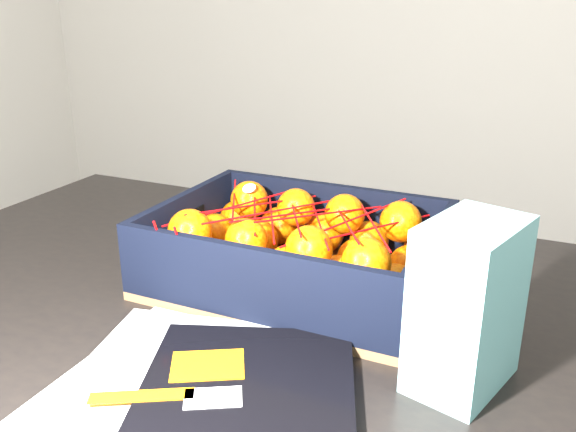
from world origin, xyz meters
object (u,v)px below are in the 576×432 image
at_px(table, 253,371).
at_px(magazine_stack, 190,394).
at_px(retail_carton, 467,305).
at_px(produce_crate, 297,262).

bearing_deg(table, magazine_stack, -79.23).
distance_m(table, retail_carton, 0.34).
height_order(produce_crate, retail_carton, retail_carton).
xyz_separation_m(magazine_stack, produce_crate, (-0.01, 0.29, 0.02)).
distance_m(magazine_stack, retail_carton, 0.29).
height_order(table, magazine_stack, magazine_stack).
relative_size(table, retail_carton, 6.84).
distance_m(table, magazine_stack, 0.23).
xyz_separation_m(magazine_stack, retail_carton, (0.24, 0.15, 0.08)).
xyz_separation_m(produce_crate, retail_carton, (0.25, -0.14, 0.06)).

